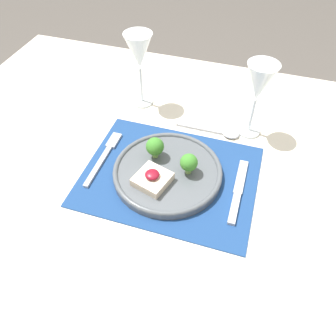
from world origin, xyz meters
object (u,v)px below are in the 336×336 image
(dinner_plate, at_px, (167,170))
(wine_glass_far, at_px, (139,54))
(wine_glass_near, at_px, (259,85))
(knife, at_px, (237,195))
(spoon, at_px, (221,132))
(fork, at_px, (105,154))

(dinner_plate, relative_size, wine_glass_far, 1.23)
(dinner_plate, height_order, wine_glass_near, wine_glass_near)
(wine_glass_near, bearing_deg, knife, -88.30)
(spoon, bearing_deg, wine_glass_near, 22.10)
(wine_glass_far, bearing_deg, dinner_plate, -58.09)
(wine_glass_near, distance_m, wine_glass_far, 0.32)
(dinner_plate, bearing_deg, fork, 175.63)
(wine_glass_near, bearing_deg, spoon, -154.82)
(dinner_plate, xyz_separation_m, knife, (0.17, -0.01, -0.01))
(fork, distance_m, knife, 0.33)
(spoon, height_order, wine_glass_far, wine_glass_far)
(wine_glass_far, bearing_deg, wine_glass_near, -6.55)
(knife, distance_m, wine_glass_near, 0.27)
(knife, xyz_separation_m, wine_glass_far, (-0.32, 0.26, 0.15))
(dinner_plate, relative_size, knife, 1.36)
(spoon, bearing_deg, dinner_plate, -120.22)
(knife, height_order, wine_glass_far, wine_glass_far)
(dinner_plate, distance_m, knife, 0.17)
(wine_glass_far, bearing_deg, fork, -92.48)
(fork, bearing_deg, knife, -6.89)
(dinner_plate, bearing_deg, wine_glass_near, 52.94)
(knife, xyz_separation_m, wine_glass_near, (-0.01, 0.23, 0.14))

